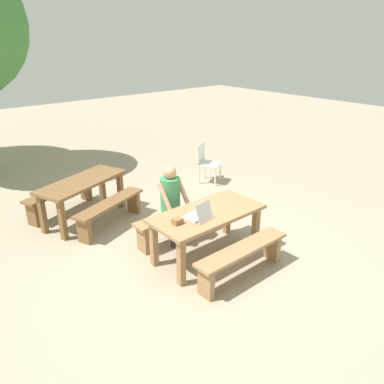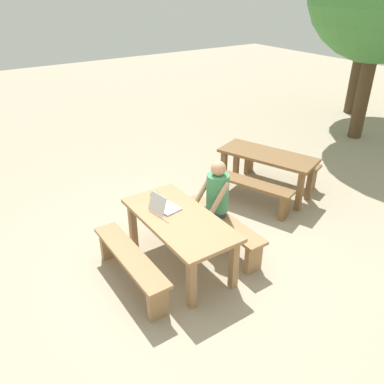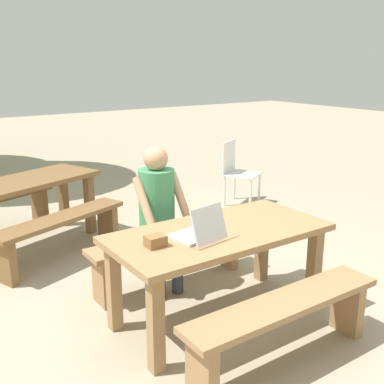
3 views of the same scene
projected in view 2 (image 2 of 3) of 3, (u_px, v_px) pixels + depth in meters
The scene contains 10 objects.
ground_plane at pixel (180, 263), 5.22m from camera, with size 30.00×30.00×0.00m, color tan.
picnic_table_front at pixel (179, 225), 4.92m from camera, with size 1.68×0.82×0.73m.
bench_near at pixel (130, 262), 4.71m from camera, with size 1.52×0.30×0.46m.
bench_far at pixel (222, 226), 5.41m from camera, with size 1.52×0.30×0.46m.
laptop at pixel (164, 207), 4.97m from camera, with size 0.34×0.38×0.26m.
small_pouch at pixel (156, 197), 5.25m from camera, with size 0.13×0.11×0.08m.
person_seated at pixel (215, 197), 5.28m from camera, with size 0.42×0.41×1.27m.
picnic_table_mid at pixel (267, 161), 6.68m from camera, with size 1.77×1.19×0.75m.
bench_mid_south at pixel (249, 188), 6.38m from camera, with size 1.49×0.79×0.47m.
bench_mid_north at pixel (280, 164), 7.24m from camera, with size 1.49×0.79×0.47m.
Camera 2 is at (3.50, -2.18, 3.34)m, focal length 36.24 mm.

